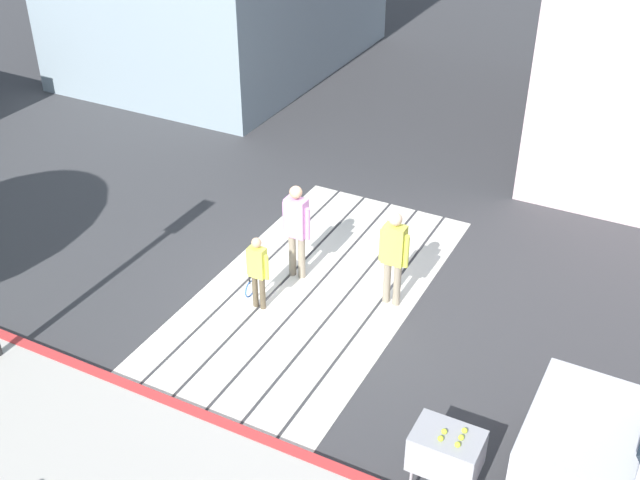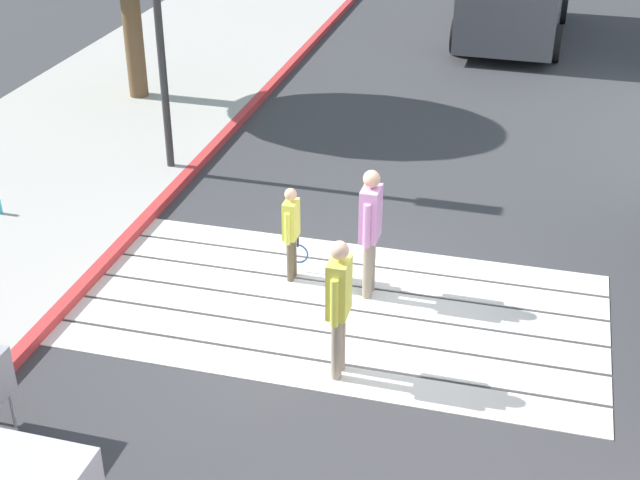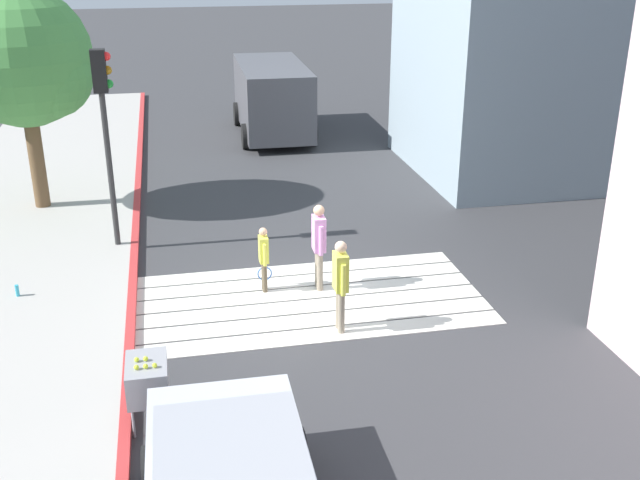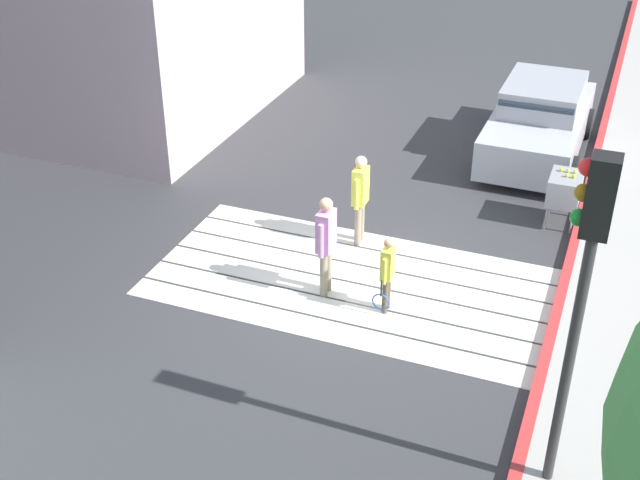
% 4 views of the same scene
% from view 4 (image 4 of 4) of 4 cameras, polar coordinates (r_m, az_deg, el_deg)
% --- Properties ---
extents(ground_plane, '(120.00, 120.00, 0.00)m').
position_cam_4_polar(ground_plane, '(13.65, 2.06, -2.90)').
color(ground_plane, '#38383A').
extents(crosswalk_stripes, '(6.40, 3.25, 0.01)m').
position_cam_4_polar(crosswalk_stripes, '(13.64, 2.06, -2.88)').
color(crosswalk_stripes, silver).
rests_on(crosswalk_stripes, ground).
extents(curb_painted, '(0.16, 40.00, 0.13)m').
position_cam_4_polar(curb_painted, '(13.11, 15.63, -5.40)').
color(curb_painted, '#BC3333').
rests_on(curb_painted, ground).
extents(car_parked_near_curb, '(2.02, 4.32, 1.57)m').
position_cam_4_polar(car_parked_near_curb, '(18.33, 14.66, 7.80)').
color(car_parked_near_curb, silver).
rests_on(car_parked_near_curb, ground).
extents(traffic_light_corner, '(0.39, 0.28, 4.24)m').
position_cam_4_polar(traffic_light_corner, '(8.78, 17.57, -1.68)').
color(traffic_light_corner, '#2D2D2D').
rests_on(traffic_light_corner, ground).
extents(tennis_ball_cart, '(0.56, 0.80, 1.02)m').
position_cam_4_polar(tennis_ball_cart, '(15.64, 16.30, 3.38)').
color(tennis_ball_cart, '#99999E').
rests_on(tennis_ball_cart, ground).
extents(pedestrian_adult_lead, '(0.22, 0.50, 1.70)m').
position_cam_4_polar(pedestrian_adult_lead, '(12.85, 0.41, 0.04)').
color(pedestrian_adult_lead, gray).
rests_on(pedestrian_adult_lead, ground).
extents(pedestrian_adult_trailing, '(0.21, 0.49, 1.66)m').
position_cam_4_polar(pedestrian_adult_trailing, '(14.27, 2.75, 3.17)').
color(pedestrian_adult_trailing, gray).
rests_on(pedestrian_adult_trailing, ground).
extents(pedestrian_child_with_racket, '(0.28, 0.39, 1.29)m').
position_cam_4_polar(pedestrian_child_with_racket, '(12.61, 4.59, -2.13)').
color(pedestrian_child_with_racket, brown).
rests_on(pedestrian_child_with_racket, ground).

